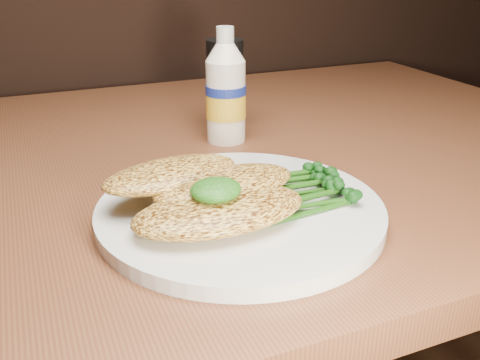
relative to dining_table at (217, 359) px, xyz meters
name	(u,v)px	position (x,y,z in m)	size (l,w,h in m)	color
dining_table	(217,359)	(0.00, 0.00, 0.00)	(1.20, 0.80, 0.75)	#552A19
plate	(240,210)	(-0.04, -0.20, 0.38)	(0.29, 0.29, 0.02)	silver
chicken_front	(220,211)	(-0.08, -0.24, 0.40)	(0.17, 0.09, 0.03)	#F5BC4E
chicken_mid	(225,184)	(-0.06, -0.20, 0.41)	(0.15, 0.08, 0.02)	#F5BC4E
chicken_back	(171,174)	(-0.10, -0.17, 0.42)	(0.15, 0.07, 0.02)	#F5BC4E
pesto_front	(216,190)	(-0.08, -0.23, 0.42)	(0.05, 0.05, 0.02)	black
broccolini_bundle	(286,187)	(0.01, -0.21, 0.40)	(0.14, 0.11, 0.02)	#1E4F11
mayo_bottle	(226,86)	(0.03, 0.02, 0.45)	(0.06, 0.06, 0.16)	white
pepper_grinder	(225,85)	(0.05, 0.08, 0.44)	(0.05, 0.05, 0.13)	black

